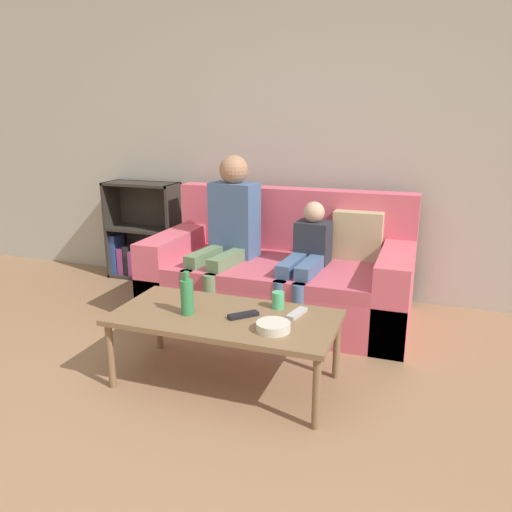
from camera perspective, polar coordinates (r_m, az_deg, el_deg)
ground_plane at (r=2.37m, az=-11.22°, el=-22.63°), size 22.00×22.00×0.00m
wall_back at (r=4.17m, az=5.62°, el=13.46°), size 12.00×0.06×2.60m
couch at (r=3.78m, az=2.94°, el=-2.31°), size 1.91×0.96×0.91m
bookshelf at (r=4.73m, az=-12.48°, el=1.54°), size 0.67×0.28×0.89m
coffee_table at (r=2.76m, az=-3.54°, el=-7.42°), size 1.23×0.60×0.41m
person_adult at (r=3.71m, az=-3.15°, el=3.57°), size 0.41×0.69×1.19m
person_child at (r=3.51m, az=5.70°, el=-0.26°), size 0.27×0.67×0.87m
cup_near at (r=2.83m, az=2.53°, el=-5.05°), size 0.07×0.07×0.10m
tv_remote_0 at (r=2.72m, az=-1.46°, el=-6.77°), size 0.15×0.15×0.02m
tv_remote_1 at (r=2.75m, az=4.69°, el=-6.55°), size 0.08×0.18×0.02m
snack_bowl at (r=2.55m, az=1.99°, el=-8.06°), size 0.18×0.18×0.05m
bottle at (r=2.75m, az=-7.89°, el=-4.58°), size 0.07×0.07×0.24m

